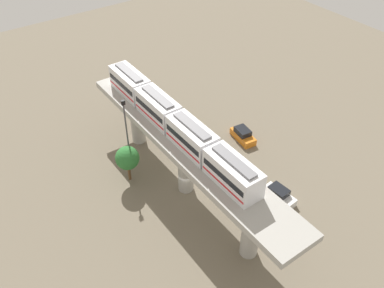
% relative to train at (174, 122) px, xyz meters
% --- Properties ---
extents(ground_plane, '(120.00, 120.00, 0.00)m').
position_rel_train_xyz_m(ground_plane, '(0.00, -2.21, -9.02)').
color(ground_plane, '#706654').
extents(viaduct, '(5.20, 35.80, 7.49)m').
position_rel_train_xyz_m(viaduct, '(0.00, -2.21, -3.16)').
color(viaduct, '#A8A59E').
rests_on(viaduct, ground).
extents(train, '(2.64, 27.45, 3.24)m').
position_rel_train_xyz_m(train, '(0.00, 0.00, 0.00)').
color(train, silver).
rests_on(train, viaduct).
extents(parked_car_orange, '(2.31, 4.39, 1.76)m').
position_rel_train_xyz_m(parked_car_orange, '(12.16, 1.07, -8.28)').
color(parked_car_orange, orange).
rests_on(parked_car_orange, ground).
extents(parked_car_white, '(2.16, 4.34, 1.76)m').
position_rel_train_xyz_m(parked_car_white, '(8.02, -10.24, -8.28)').
color(parked_car_white, white).
rests_on(parked_car_white, ground).
extents(parked_car_yellow, '(2.24, 4.37, 1.76)m').
position_rel_train_xyz_m(parked_car_yellow, '(6.35, 8.23, -8.28)').
color(parked_car_yellow, yellow).
rests_on(parked_car_yellow, ground).
extents(tree_near_viaduct, '(3.00, 3.00, 5.09)m').
position_rel_train_xyz_m(tree_near_viaduct, '(-4.88, 3.32, -5.46)').
color(tree_near_viaduct, brown).
rests_on(tree_near_viaduct, ground).
extents(signal_post, '(0.44, 0.28, 10.09)m').
position_rel_train_xyz_m(signal_post, '(-3.40, 5.80, -3.45)').
color(signal_post, '#4C4C51').
rests_on(signal_post, ground).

